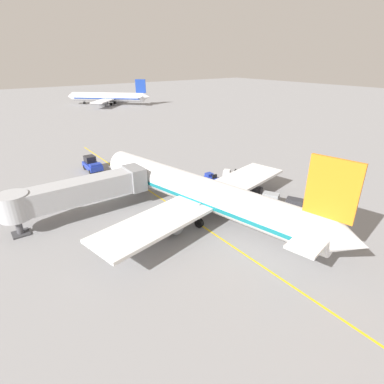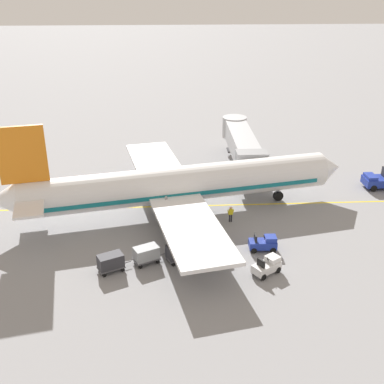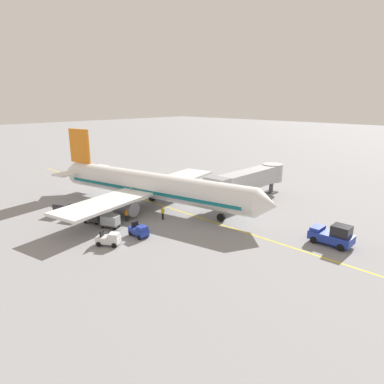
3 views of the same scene
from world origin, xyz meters
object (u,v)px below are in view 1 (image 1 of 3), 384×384
(jet_bridge, at_px, (78,191))
(ground_crew_wing_walker, at_px, (191,190))
(baggage_cart_tail_end, at_px, (294,203))
(distant_taxiing_airliner, at_px, (108,97))
(baggage_tug_trailing, at_px, (230,174))
(ground_crew_loader, at_px, (226,199))
(ground_crew_marshaller, at_px, (224,190))
(baggage_tug_lead, at_px, (211,178))
(baggage_cart_second_in_train, at_px, (254,191))
(pushback_tractor, at_px, (92,164))
(parked_airliner, at_px, (201,192))
(baggage_cart_third_in_train, at_px, (271,198))
(baggage_cart_front, at_px, (236,185))

(jet_bridge, relative_size, ground_crew_wing_walker, 10.09)
(baggage_cart_tail_end, height_order, distant_taxiing_airliner, distant_taxiing_airliner)
(baggage_tug_trailing, height_order, ground_crew_loader, ground_crew_loader)
(ground_crew_marshaller, bearing_deg, baggage_tug_lead, 69.38)
(baggage_cart_second_in_train, height_order, ground_crew_loader, ground_crew_loader)
(pushback_tractor, bearing_deg, parked_airliner, -78.09)
(baggage_cart_third_in_train, bearing_deg, ground_crew_loader, 148.43)
(ground_crew_marshaller, bearing_deg, ground_crew_loader, -124.81)
(pushback_tractor, relative_size, baggage_cart_second_in_train, 1.52)
(parked_airliner, height_order, ground_crew_marshaller, parked_airliner)
(jet_bridge, relative_size, distant_taxiing_airliner, 0.60)
(baggage_cart_front, height_order, ground_crew_loader, ground_crew_loader)
(ground_crew_marshaller, bearing_deg, baggage_tug_trailing, 39.94)
(jet_bridge, relative_size, baggage_cart_front, 5.86)
(baggage_tug_trailing, relative_size, baggage_cart_third_in_train, 0.94)
(jet_bridge, distance_m, baggage_cart_second_in_train, 23.32)
(jet_bridge, bearing_deg, baggage_tug_lead, -2.40)
(baggage_tug_trailing, xyz_separation_m, baggage_cart_second_in_train, (-2.33, -7.38, 0.24))
(baggage_cart_third_in_train, bearing_deg, pushback_tractor, 118.26)
(pushback_tractor, xyz_separation_m, distant_taxiing_airliner, (33.58, 74.85, 1.93))
(pushback_tractor, xyz_separation_m, baggage_cart_second_in_train, (14.52, -24.58, -0.15))
(jet_bridge, distance_m, baggage_cart_tail_end, 27.15)
(baggage_tug_trailing, relative_size, distant_taxiing_airliner, 0.10)
(distant_taxiing_airliner, bearing_deg, baggage_tug_trailing, -100.30)
(baggage_tug_trailing, bearing_deg, baggage_tug_lead, 173.77)
(baggage_tug_lead, xyz_separation_m, ground_crew_marshaller, (-1.92, -5.10, 0.24))
(jet_bridge, bearing_deg, ground_crew_marshaller, -18.05)
(jet_bridge, xyz_separation_m, ground_crew_marshaller, (18.24, -5.95, -2.51))
(baggage_cart_front, distance_m, ground_crew_marshaller, 2.73)
(baggage_cart_tail_end, bearing_deg, baggage_cart_second_in_train, 102.88)
(parked_airliner, xyz_separation_m, distant_taxiing_airliner, (28.43, 99.25, -0.16))
(ground_crew_wing_walker, xyz_separation_m, ground_crew_loader, (2.06, -5.13, 0.00))
(baggage_cart_front, xyz_separation_m, baggage_cart_third_in_train, (0.80, -5.94, 0.00))
(jet_bridge, xyz_separation_m, baggage_tug_lead, (20.16, -0.85, -2.75))
(pushback_tractor, distance_m, ground_crew_loader, 26.09)
(baggage_cart_third_in_train, height_order, ground_crew_wing_walker, ground_crew_wing_walker)
(ground_crew_wing_walker, distance_m, distant_taxiing_airliner, 97.53)
(baggage_cart_second_in_train, relative_size, ground_crew_wing_walker, 1.72)
(baggage_cart_front, distance_m, ground_crew_wing_walker, 6.82)
(baggage_tug_lead, bearing_deg, pushback_tractor, 128.08)
(baggage_cart_third_in_train, distance_m, ground_crew_loader, 6.03)
(ground_crew_marshaller, bearing_deg, pushback_tractor, 117.18)
(parked_airliner, bearing_deg, baggage_cart_second_in_train, -1.08)
(baggage_tug_lead, distance_m, ground_crew_wing_walker, 6.08)
(baggage_tug_trailing, distance_m, baggage_cart_second_in_train, 7.75)
(baggage_tug_trailing, relative_size, ground_crew_loader, 1.62)
(pushback_tractor, bearing_deg, baggage_cart_second_in_train, -59.44)
(baggage_tug_trailing, xyz_separation_m, ground_crew_wing_walker, (-9.31, -1.92, 0.24))
(distant_taxiing_airliner, bearing_deg, ground_crew_marshaller, -103.00)
(baggage_tug_trailing, bearing_deg, distant_taxiing_airliner, 79.70)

